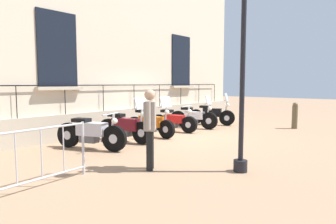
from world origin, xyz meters
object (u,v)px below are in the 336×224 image
(motorcycle_maroon, at_px, (125,127))
(motorcycle_white, at_px, (194,118))
(motorcycle_silver, at_px, (91,133))
(bollard, at_px, (295,115))
(motorcycle_red, at_px, (173,121))
(crowd_barrier, at_px, (29,157))
(motorcycle_orange, at_px, (151,123))
(lamppost, at_px, (244,22))
(pedestrian_standing, at_px, (150,125))
(motorcycle_black, at_px, (212,115))

(motorcycle_maroon, xyz_separation_m, motorcycle_white, (-0.03, 3.68, -0.03))
(motorcycle_silver, bearing_deg, bollard, 68.13)
(motorcycle_maroon, distance_m, motorcycle_red, 2.50)
(motorcycle_white, bearing_deg, motorcycle_silver, -88.54)
(crowd_barrier, bearing_deg, motorcycle_silver, 126.26)
(motorcycle_white, relative_size, crowd_barrier, 0.89)
(motorcycle_orange, height_order, crowd_barrier, motorcycle_orange)
(lamppost, bearing_deg, motorcycle_silver, -169.81)
(motorcycle_red, distance_m, pedestrian_standing, 5.04)
(motorcycle_orange, relative_size, crowd_barrier, 0.93)
(motorcycle_maroon, bearing_deg, motorcycle_red, 92.75)
(motorcycle_orange, relative_size, pedestrian_standing, 1.25)
(motorcycle_black, relative_size, lamppost, 0.40)
(motorcycle_silver, xyz_separation_m, motorcycle_orange, (-0.19, 2.55, -0.01))
(motorcycle_orange, distance_m, motorcycle_red, 1.27)
(motorcycle_orange, xyz_separation_m, bollard, (3.20, 4.96, 0.09))
(motorcycle_orange, distance_m, motorcycle_black, 3.77)
(crowd_barrier, distance_m, bollard, 10.12)
(motorcycle_silver, xyz_separation_m, motorcycle_red, (-0.22, 3.82, -0.06))
(motorcycle_red, xyz_separation_m, lamppost, (4.29, -3.09, 2.60))
(motorcycle_orange, xyz_separation_m, pedestrian_standing, (2.75, -2.89, 0.51))
(lamppost, height_order, bollard, lamppost)
(crowd_barrier, height_order, bollard, crowd_barrier)
(motorcycle_maroon, xyz_separation_m, pedestrian_standing, (2.66, -1.67, 0.49))
(bollard, distance_m, pedestrian_standing, 7.88)
(motorcycle_silver, distance_m, crowd_barrier, 3.16)
(motorcycle_orange, bearing_deg, motorcycle_white, 88.59)
(motorcycle_silver, xyz_separation_m, crowd_barrier, (1.87, -2.54, 0.12))
(motorcycle_maroon, bearing_deg, motorcycle_orange, 94.24)
(pedestrian_standing, bearing_deg, motorcycle_orange, 133.50)
(motorcycle_maroon, bearing_deg, crowd_barrier, -63.08)
(motorcycle_white, bearing_deg, motorcycle_red, -94.34)
(motorcycle_red, distance_m, lamppost, 5.89)
(motorcycle_black, distance_m, pedestrian_standing, 7.20)
(motorcycle_orange, height_order, lamppost, lamppost)
(motorcycle_red, bearing_deg, motorcycle_orange, -88.70)
(pedestrian_standing, bearing_deg, motorcycle_silver, 172.28)
(motorcycle_red, distance_m, crowd_barrier, 6.70)
(motorcycle_silver, distance_m, bollard, 8.09)
(motorcycle_red, relative_size, motorcycle_black, 0.98)
(lamppost, distance_m, crowd_barrier, 4.63)
(motorcycle_white, bearing_deg, pedestrian_standing, -63.31)
(motorcycle_silver, xyz_separation_m, motorcycle_white, (-0.13, 5.00, -0.03))
(motorcycle_silver, height_order, motorcycle_maroon, motorcycle_maroon)
(motorcycle_orange, relative_size, lamppost, 0.43)
(motorcycle_maroon, xyz_separation_m, crowd_barrier, (1.96, -3.86, 0.11))
(motorcycle_maroon, relative_size, crowd_barrier, 0.90)
(motorcycle_silver, bearing_deg, motorcycle_red, 93.25)
(bollard, bearing_deg, motorcycle_black, -159.10)
(motorcycle_maroon, relative_size, motorcycle_red, 1.05)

